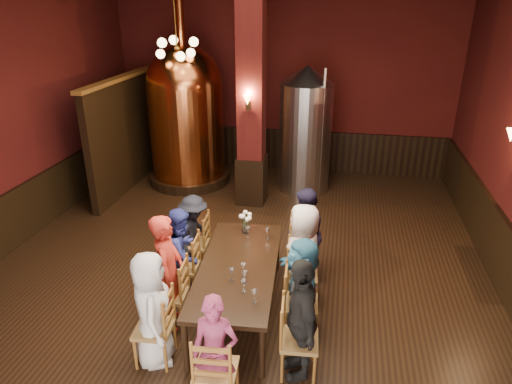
% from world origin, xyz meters
% --- Properties ---
extents(room, '(10.00, 10.02, 4.50)m').
position_xyz_m(room, '(0.00, 0.00, 2.25)').
color(room, black).
rests_on(room, ground).
extents(wainscot_back, '(7.90, 0.08, 1.00)m').
position_xyz_m(wainscot_back, '(0.00, 4.96, 0.50)').
color(wainscot_back, black).
rests_on(wainscot_back, ground).
extents(wainscot_left, '(0.08, 9.90, 1.00)m').
position_xyz_m(wainscot_left, '(-3.96, 0.00, 0.50)').
color(wainscot_left, black).
rests_on(wainscot_left, ground).
extents(column, '(0.58, 0.58, 4.50)m').
position_xyz_m(column, '(-0.30, 2.80, 2.25)').
color(column, '#45110E').
rests_on(column, ground).
extents(partition, '(0.22, 3.50, 2.40)m').
position_xyz_m(partition, '(-3.20, 3.20, 1.20)').
color(partition, black).
rests_on(partition, ground).
extents(pendant_cluster, '(0.90, 0.90, 1.70)m').
position_xyz_m(pendant_cluster, '(-1.80, 2.90, 3.10)').
color(pendant_cluster, '#A57226').
rests_on(pendant_cluster, room).
extents(sconce_column, '(0.20, 0.20, 0.36)m').
position_xyz_m(sconce_column, '(-0.30, 2.50, 2.20)').
color(sconce_column, black).
rests_on(sconce_column, column).
extents(dining_table, '(1.18, 2.47, 0.75)m').
position_xyz_m(dining_table, '(0.26, -0.87, 0.69)').
color(dining_table, black).
rests_on(dining_table, ground).
extents(chair_0, '(0.49, 0.49, 0.92)m').
position_xyz_m(chair_0, '(-0.51, -1.93, 0.46)').
color(chair_0, brown).
rests_on(chair_0, ground).
extents(person_0, '(0.69, 0.83, 1.45)m').
position_xyz_m(person_0, '(-0.51, -1.93, 0.73)').
color(person_0, silver).
rests_on(person_0, ground).
extents(chair_1, '(0.49, 0.49, 0.92)m').
position_xyz_m(chair_1, '(-0.56, -1.26, 0.46)').
color(chair_1, brown).
rests_on(chair_1, ground).
extents(person_1, '(0.48, 0.64, 1.59)m').
position_xyz_m(person_1, '(-0.56, -1.26, 0.80)').
color(person_1, '#B62B1F').
rests_on(person_1, ground).
extents(chair_2, '(0.49, 0.49, 0.92)m').
position_xyz_m(chair_2, '(-0.61, -0.61, 0.46)').
color(chair_2, brown).
rests_on(chair_2, ground).
extents(person_2, '(0.35, 0.67, 1.37)m').
position_xyz_m(person_2, '(-0.61, -0.61, 0.68)').
color(person_2, navy).
rests_on(person_2, ground).
extents(chair_3, '(0.49, 0.49, 0.92)m').
position_xyz_m(chair_3, '(-0.66, 0.06, 0.46)').
color(chair_3, brown).
rests_on(chair_3, ground).
extents(person_3, '(0.53, 0.85, 1.27)m').
position_xyz_m(person_3, '(-0.66, 0.06, 0.63)').
color(person_3, black).
rests_on(person_3, ground).
extents(chair_4, '(0.49, 0.49, 0.92)m').
position_xyz_m(chair_4, '(1.19, -1.80, 0.46)').
color(chair_4, brown).
rests_on(chair_4, ground).
extents(person_4, '(0.64, 0.96, 1.51)m').
position_xyz_m(person_4, '(1.19, -1.80, 0.76)').
color(person_4, black).
rests_on(person_4, ground).
extents(chair_5, '(0.49, 0.49, 0.92)m').
position_xyz_m(chair_5, '(1.14, -1.14, 0.46)').
color(chair_5, brown).
rests_on(chair_5, ground).
extents(person_5, '(0.74, 1.34, 1.38)m').
position_xyz_m(person_5, '(1.14, -1.14, 0.69)').
color(person_5, teal).
rests_on(person_5, ground).
extents(chair_6, '(0.49, 0.49, 0.92)m').
position_xyz_m(chair_6, '(1.09, -0.48, 0.46)').
color(chair_6, brown).
rests_on(chair_6, ground).
extents(person_6, '(0.50, 0.75, 1.51)m').
position_xyz_m(person_6, '(1.09, -0.48, 0.76)').
color(person_6, silver).
rests_on(person_6, ground).
extents(chair_7, '(0.49, 0.49, 0.92)m').
position_xyz_m(chair_7, '(1.03, 0.19, 0.46)').
color(chair_7, brown).
rests_on(chair_7, ground).
extents(person_7, '(0.41, 0.74, 1.45)m').
position_xyz_m(person_7, '(1.03, 0.19, 0.73)').
color(person_7, '#201C39').
rests_on(person_7, ground).
extents(chair_8, '(0.49, 0.49, 0.92)m').
position_xyz_m(chair_8, '(0.38, -2.42, 0.46)').
color(chair_8, brown).
rests_on(chair_8, ground).
extents(person_8, '(0.49, 0.33, 1.34)m').
position_xyz_m(person_8, '(0.38, -2.42, 0.67)').
color(person_8, '#872D50').
rests_on(person_8, ground).
extents(copper_kettle, '(1.89, 1.89, 4.39)m').
position_xyz_m(copper_kettle, '(-1.97, 3.66, 1.60)').
color(copper_kettle, black).
rests_on(copper_kettle, ground).
extents(steel_vessel, '(1.46, 1.46, 2.73)m').
position_xyz_m(steel_vessel, '(0.70, 3.72, 1.37)').
color(steel_vessel, '#B2B2B7').
rests_on(steel_vessel, ground).
extents(rose_vase, '(0.20, 0.20, 0.34)m').
position_xyz_m(rose_vase, '(0.16, 0.05, 0.98)').
color(rose_vase, white).
rests_on(rose_vase, dining_table).
extents(wine_glass_0, '(0.07, 0.07, 0.17)m').
position_xyz_m(wine_glass_0, '(0.26, -1.23, 0.83)').
color(wine_glass_0, white).
rests_on(wine_glass_0, dining_table).
extents(wine_glass_1, '(0.07, 0.07, 0.17)m').
position_xyz_m(wine_glass_1, '(0.44, -1.26, 0.83)').
color(wine_glass_1, white).
rests_on(wine_glass_1, dining_table).
extents(wine_glass_2, '(0.07, 0.07, 0.17)m').
position_xyz_m(wine_glass_2, '(0.23, -0.10, 0.83)').
color(wine_glass_2, white).
rests_on(wine_glass_2, dining_table).
extents(wine_glass_3, '(0.07, 0.07, 0.17)m').
position_xyz_m(wine_glass_3, '(0.63, -1.61, 0.83)').
color(wine_glass_3, white).
rests_on(wine_glass_3, dining_table).
extents(wine_glass_4, '(0.07, 0.07, 0.17)m').
position_xyz_m(wine_glass_4, '(0.52, -0.09, 0.83)').
color(wine_glass_4, white).
rests_on(wine_glass_4, dining_table).
extents(wine_glass_5, '(0.07, 0.07, 0.17)m').
position_xyz_m(wine_glass_5, '(0.38, -1.09, 0.83)').
color(wine_glass_5, white).
rests_on(wine_glass_5, dining_table).
extents(wine_glass_6, '(0.07, 0.07, 0.17)m').
position_xyz_m(wine_glass_6, '(0.46, -1.43, 0.83)').
color(wine_glass_6, white).
rests_on(wine_glass_6, dining_table).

